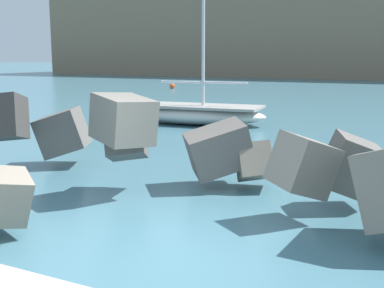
# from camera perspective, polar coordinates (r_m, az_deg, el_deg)

# --- Properties ---
(ground_plane) EXTENTS (400.00, 400.00, 0.00)m
(ground_plane) POSITION_cam_1_polar(r_m,az_deg,el_deg) (7.09, -4.84, -11.60)
(ground_plane) COLOR #42707F
(breakwater_jetty) EXTENTS (28.50, 5.99, 1.99)m
(breakwater_jetty) POSITION_cam_1_polar(r_m,az_deg,el_deg) (7.93, 13.95, -2.28)
(breakwater_jetty) COLOR gray
(breakwater_jetty) RESTS_ON ground
(boat_near_centre) EXTENTS (6.08, 2.62, 6.96)m
(boat_near_centre) POSITION_cam_1_polar(r_m,az_deg,el_deg) (19.44, 0.07, 3.64)
(boat_near_centre) COLOR beige
(boat_near_centre) RESTS_ON ground
(mooring_buoy_middle) EXTENTS (0.44, 0.44, 0.44)m
(mooring_buoy_middle) POSITION_cam_1_polar(r_m,az_deg,el_deg) (41.65, -2.31, 6.74)
(mooring_buoy_middle) COLOR #E54C1E
(mooring_buoy_middle) RESTS_ON ground
(headland_bluff) EXTENTS (77.32, 33.91, 15.80)m
(headland_bluff) POSITION_cam_1_polar(r_m,az_deg,el_deg) (77.77, 15.00, 13.62)
(headland_bluff) COLOR #847056
(headland_bluff) RESTS_ON ground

